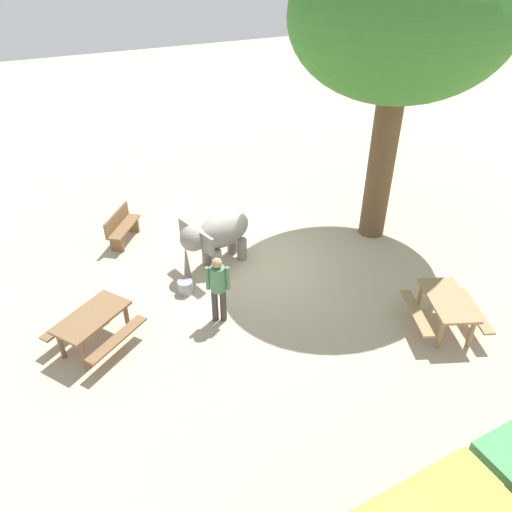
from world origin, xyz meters
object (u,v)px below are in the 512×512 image
object	(u,v)px
elephant	(217,234)
feed_bucket	(185,287)
picnic_table_near	(447,306)
shade_tree_main	(403,19)
person_handler	(218,285)
wooden_bench	(121,226)
picnic_table_far	(93,323)

from	to	relation	value
elephant	feed_bucket	distance (m)	1.57
picnic_table_near	feed_bucket	bearing A→B (deg)	-105.80
shade_tree_main	elephant	bearing A→B (deg)	-6.52
person_handler	shade_tree_main	world-z (taller)	shade_tree_main
wooden_bench	picnic_table_near	world-z (taller)	wooden_bench
person_handler	picnic_table_far	bearing A→B (deg)	107.15
elephant	picnic_table_near	distance (m)	5.54
wooden_bench	picnic_table_near	bearing A→B (deg)	75.77
elephant	feed_bucket	xyz separation A→B (m)	(1.17, 0.73, -0.74)
person_handler	wooden_bench	bearing A→B (deg)	40.67
elephant	wooden_bench	distance (m)	2.98
picnic_table_far	feed_bucket	bearing A→B (deg)	167.01
elephant	person_handler	bearing A→B (deg)	53.39
elephant	picnic_table_far	world-z (taller)	elephant
picnic_table_near	shade_tree_main	bearing A→B (deg)	-173.72
picnic_table_far	shade_tree_main	bearing A→B (deg)	154.34
picnic_table_far	wooden_bench	bearing A→B (deg)	-144.82
picnic_table_near	person_handler	bearing A→B (deg)	-96.61
person_handler	feed_bucket	distance (m)	1.53
elephant	picnic_table_far	xyz separation A→B (m)	(3.41, 1.55, -0.31)
picnic_table_near	feed_bucket	distance (m)	5.83
picnic_table_far	picnic_table_near	bearing A→B (deg)	123.67
wooden_bench	picnic_table_near	size ratio (longest dim) A/B	0.68
shade_tree_main	person_handler	bearing A→B (deg)	15.38
person_handler	feed_bucket	xyz separation A→B (m)	(0.33, -1.27, -0.79)
picnic_table_near	wooden_bench	bearing A→B (deg)	-118.55
elephant	person_handler	size ratio (longest dim) A/B	1.26
picnic_table_far	feed_bucket	distance (m)	2.42
elephant	feed_bucket	bearing A→B (deg)	18.38
picnic_table_near	picnic_table_far	distance (m)	7.31
person_handler	picnic_table_near	size ratio (longest dim) A/B	0.82
picnic_table_near	picnic_table_far	xyz separation A→B (m)	(6.71, -2.89, 0.00)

